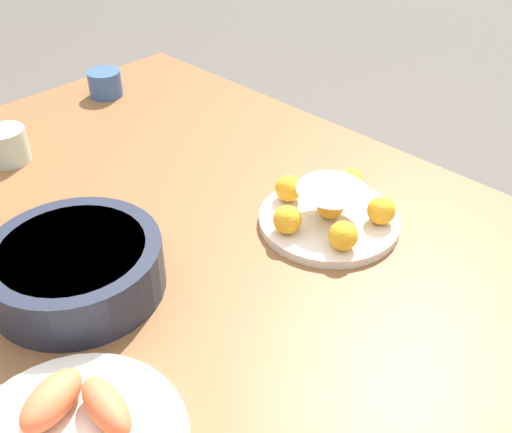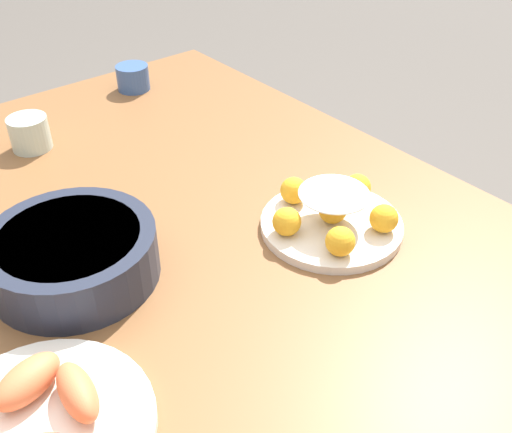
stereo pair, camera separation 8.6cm
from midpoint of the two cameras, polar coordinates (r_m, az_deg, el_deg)
name	(u,v)px [view 2 (the right image)]	position (r m, az deg, el deg)	size (l,w,h in m)	color
dining_table	(182,280)	(1.07, -4.73, -6.17)	(1.46, 1.07, 0.77)	brown
cake_plate	(332,216)	(1.04, 9.63, -0.01)	(0.25, 0.25, 0.08)	silver
serving_bowl	(72,254)	(0.95, -14.63, -3.55)	(0.26, 0.26, 0.08)	#232838
seafood_platter	(38,425)	(0.77, -16.89, -18.63)	(0.28, 0.28, 0.06)	silver
cup_near	(133,78)	(1.56, -10.06, 12.86)	(0.08, 0.08, 0.06)	#38568E
cup_far	(30,133)	(1.33, -19.04, 7.47)	(0.08, 0.08, 0.07)	beige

